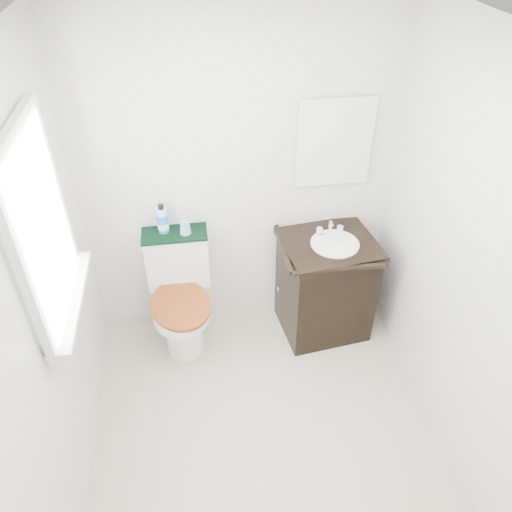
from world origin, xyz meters
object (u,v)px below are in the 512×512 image
object	(u,v)px
toilet	(181,298)
mouthwash_bottle	(162,220)
cup	(185,227)
vanity	(325,284)
trash_bin	(291,296)

from	to	relation	value
toilet	mouthwash_bottle	bearing A→B (deg)	114.58
toilet	cup	bearing A→B (deg)	53.79
vanity	mouthwash_bottle	distance (m)	1.30
trash_bin	mouthwash_bottle	distance (m)	1.25
vanity	trash_bin	xyz separation A→B (m)	(-0.21, 0.20, -0.27)
cup	toilet	bearing A→B (deg)	-126.21
trash_bin	toilet	bearing A→B (deg)	-171.14
mouthwash_bottle	cup	size ratio (longest dim) A/B	2.25
mouthwash_bottle	cup	distance (m)	0.16
mouthwash_bottle	vanity	bearing A→B (deg)	-10.49
toilet	trash_bin	distance (m)	0.91
toilet	cup	world-z (taller)	cup
toilet	cup	xyz separation A→B (m)	(0.08, 0.11, 0.56)
trash_bin	cup	size ratio (longest dim) A/B	3.30
toilet	cup	distance (m)	0.57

